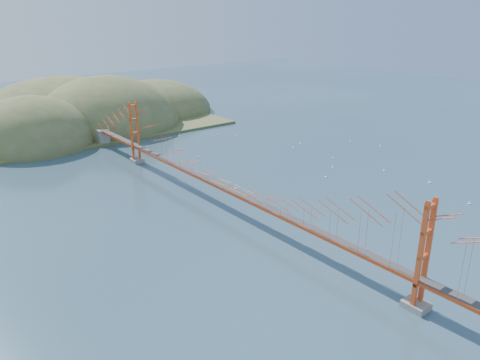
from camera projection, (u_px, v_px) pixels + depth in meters
ground at (231, 212)px, 68.33m from camera, size 320.00×320.00×0.00m
bridge at (230, 166)px, 66.05m from camera, size 2.20×94.40×12.00m
far_headlands at (76, 124)px, 119.99m from camera, size 84.00×58.00×25.00m
sailboat_10 at (428, 246)px, 58.12m from camera, size 0.46×0.55×0.64m
sailboat_15 at (293, 147)px, 99.69m from camera, size 0.47×0.55×0.63m
sailboat_2 at (429, 182)px, 79.33m from camera, size 0.65×0.60×0.73m
sailboat_12 at (180, 135)px, 109.03m from camera, size 0.57×0.48×0.67m
sailboat_6 at (469, 203)px, 70.86m from camera, size 0.56×0.56×0.59m
sailboat_11 at (381, 146)px, 100.41m from camera, size 0.51×0.50×0.58m
sailboat_7 at (218, 135)px, 109.40m from camera, size 0.61×0.61×0.66m
sailboat_0 at (326, 176)px, 82.16m from camera, size 0.52×0.63×0.73m
sailboat_4 at (333, 167)px, 87.17m from camera, size 0.69×0.69×0.72m
sailboat_16 at (198, 156)px, 93.36m from camera, size 0.60×0.60×0.64m
sailboat_1 at (333, 158)px, 92.53m from camera, size 0.70×0.70×0.73m
sailboat_9 at (350, 141)px, 104.40m from camera, size 0.63×0.63×0.66m
sailboat_17 at (300, 143)px, 102.38m from camera, size 0.61×0.50×0.71m
sailboat_8 at (236, 135)px, 109.34m from camera, size 0.67×0.67×0.71m
sailboat_14 at (384, 170)px, 85.50m from camera, size 0.61×0.61×0.64m
sailboat_3 at (235, 188)px, 76.75m from camera, size 0.66×0.59×0.74m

